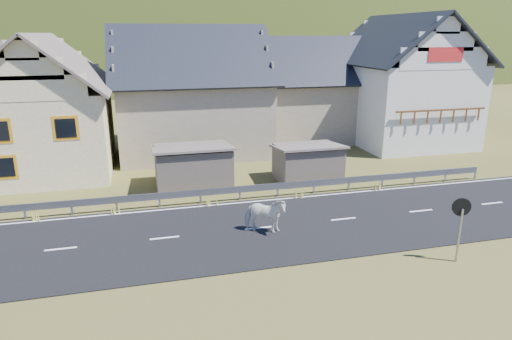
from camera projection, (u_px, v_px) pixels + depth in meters
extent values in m
plane|color=#464A1B|center=(258.00, 229.00, 19.74)|extent=(160.00, 160.00, 0.00)
cube|color=black|center=(258.00, 228.00, 19.74)|extent=(60.00, 7.00, 0.04)
cube|color=silver|center=(258.00, 228.00, 19.73)|extent=(60.00, 6.60, 0.01)
cube|color=#93969B|center=(240.00, 189.00, 22.99)|extent=(28.00, 0.08, 0.34)
cube|color=#93969B|center=(25.00, 212.00, 20.68)|extent=(0.10, 0.06, 0.70)
cube|color=#93969B|center=(72.00, 208.00, 21.16)|extent=(0.10, 0.06, 0.70)
cube|color=#93969B|center=(116.00, 204.00, 21.63)|extent=(0.10, 0.06, 0.70)
cube|color=#93969B|center=(159.00, 200.00, 22.11)|extent=(0.10, 0.06, 0.70)
cube|color=#93969B|center=(200.00, 197.00, 22.59)|extent=(0.10, 0.06, 0.70)
cube|color=#93969B|center=(240.00, 193.00, 23.07)|extent=(0.10, 0.06, 0.70)
cube|color=#93969B|center=(278.00, 190.00, 23.55)|extent=(0.10, 0.06, 0.70)
cube|color=#93969B|center=(314.00, 187.00, 24.03)|extent=(0.10, 0.06, 0.70)
cube|color=#93969B|center=(349.00, 184.00, 24.51)|extent=(0.10, 0.06, 0.70)
cube|color=#93969B|center=(382.00, 181.00, 24.99)|extent=(0.10, 0.06, 0.70)
cube|color=#93969B|center=(414.00, 178.00, 25.47)|extent=(0.10, 0.06, 0.70)
cube|color=#93969B|center=(445.00, 176.00, 25.95)|extent=(0.10, 0.06, 0.70)
cube|color=#93969B|center=(475.00, 173.00, 26.43)|extent=(0.10, 0.06, 0.70)
cube|color=#6C6153|center=(193.00, 167.00, 24.97)|extent=(4.30, 3.30, 2.40)
cube|color=#6C6153|center=(308.00, 163.00, 26.10)|extent=(3.80, 2.90, 2.20)
cube|color=#F6E7B6|center=(50.00, 130.00, 27.76)|extent=(7.00, 9.00, 5.00)
cube|color=orange|center=(66.00, 128.00, 23.71)|extent=(1.30, 0.12, 1.30)
cube|color=orange|center=(4.00, 167.00, 23.49)|extent=(1.30, 0.12, 1.30)
cube|color=gray|center=(10.00, 60.00, 27.50)|extent=(0.70, 0.70, 2.40)
cube|color=gray|center=(192.00, 115.00, 32.69)|extent=(10.00, 9.00, 5.00)
cube|color=gray|center=(312.00, 108.00, 37.00)|extent=(9.00, 8.00, 4.60)
cube|color=silver|center=(399.00, 102.00, 35.46)|extent=(8.00, 10.00, 6.00)
cube|color=red|center=(446.00, 55.00, 29.70)|extent=(2.60, 0.06, 0.90)
cube|color=brown|center=(441.00, 110.00, 30.53)|extent=(6.80, 0.12, 0.12)
ellipsoid|color=#283D0F|center=(162.00, 103.00, 193.62)|extent=(440.00, 280.00, 260.00)
imported|color=silver|center=(265.00, 215.00, 19.12)|extent=(1.53, 2.01, 1.55)
cylinder|color=#93969B|center=(459.00, 236.00, 16.64)|extent=(0.08, 0.08, 2.08)
cylinder|color=black|center=(461.00, 207.00, 16.41)|extent=(0.67, 0.25, 0.68)
cylinder|color=white|center=(461.00, 207.00, 16.44)|extent=(0.56, 0.20, 0.58)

